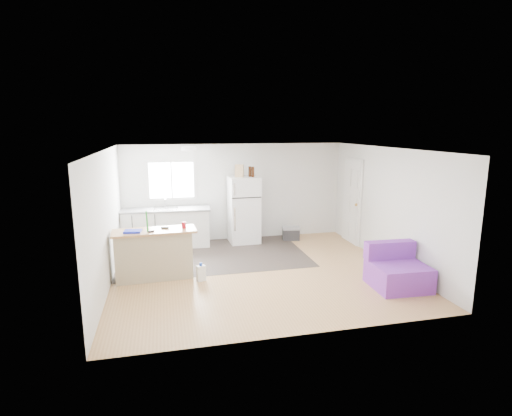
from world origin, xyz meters
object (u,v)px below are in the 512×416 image
(kitchen_cabinets, at_px, (167,227))
(bottle_right, at_px, (250,172))
(blue_tray, at_px, (133,231))
(peninsula, at_px, (154,254))
(cleaner_jug, at_px, (201,273))
(bottle_left, at_px, (253,172))
(purple_seat, at_px, (397,272))
(red_cup, at_px, (184,225))
(mop, at_px, (145,270))
(cardboard_box, at_px, (239,171))
(cooler, at_px, (291,233))
(refrigerator, at_px, (244,210))

(kitchen_cabinets, relative_size, bottle_right, 8.38)
(blue_tray, bearing_deg, peninsula, 12.10)
(peninsula, xyz_separation_m, cleaner_jug, (0.83, -0.34, -0.32))
(bottle_left, bearing_deg, purple_seat, -60.46)
(red_cup, distance_m, bottle_left, 2.70)
(kitchen_cabinets, xyz_separation_m, peninsula, (-0.25, -2.04, 0.00))
(kitchen_cabinets, xyz_separation_m, purple_seat, (3.96, -3.44, -0.19))
(kitchen_cabinets, bearing_deg, peninsula, -93.48)
(peninsula, xyz_separation_m, bottle_right, (2.27, 2.00, 1.28))
(red_cup, relative_size, blue_tray, 0.40)
(mop, relative_size, cardboard_box, 4.51)
(red_cup, xyz_separation_m, blue_tray, (-0.92, -0.09, -0.04))
(peninsula, distance_m, blue_tray, 0.60)
(peninsula, bearing_deg, cooler, 27.27)
(cooler, bearing_deg, cleaner_jug, -126.68)
(refrigerator, distance_m, mop, 3.19)
(red_cup, xyz_separation_m, bottle_left, (1.76, 1.90, 0.76))
(cleaner_jug, height_order, bottle_left, bottle_left)
(red_cup, bearing_deg, purple_seat, -21.24)
(kitchen_cabinets, bearing_deg, refrigerator, 2.47)
(cardboard_box, bearing_deg, cleaner_jug, -116.84)
(refrigerator, xyz_separation_m, bottle_left, (0.21, -0.09, 0.94))
(refrigerator, xyz_separation_m, mop, (-2.29, -2.15, -0.58))
(purple_seat, bearing_deg, cleaner_jug, 165.15)
(peninsula, xyz_separation_m, purple_seat, (4.21, -1.40, -0.19))
(blue_tray, relative_size, bottle_left, 1.20)
(peninsula, height_order, refrigerator, refrigerator)
(mop, distance_m, blue_tray, 0.74)
(kitchen_cabinets, distance_m, blue_tray, 2.25)
(cooler, bearing_deg, bottle_left, -169.36)
(bottle_right, bearing_deg, bottle_left, -55.42)
(bottle_left, bearing_deg, refrigerator, 157.45)
(red_cup, bearing_deg, cardboard_box, 53.78)
(cardboard_box, distance_m, bottle_left, 0.33)
(red_cup, relative_size, bottle_right, 0.48)
(kitchen_cabinets, xyz_separation_m, bottle_left, (2.08, -0.12, 1.28))
(purple_seat, distance_m, bottle_right, 4.18)
(cooler, height_order, bottle_left, bottle_left)
(refrigerator, distance_m, cleaner_jug, 2.75)
(refrigerator, relative_size, cooler, 3.37)
(bottle_left, bearing_deg, kitchen_cabinets, 176.65)
(cooler, height_order, cardboard_box, cardboard_box)
(mop, bearing_deg, purple_seat, -11.75)
(purple_seat, relative_size, cleaner_jug, 2.77)
(refrigerator, relative_size, bottle_left, 6.49)
(kitchen_cabinets, relative_size, mop, 1.55)
(purple_seat, xyz_separation_m, bottle_left, (-1.88, 3.32, 1.47))
(refrigerator, bearing_deg, cleaner_jug, -120.47)
(red_cup, bearing_deg, peninsula, -178.59)
(cleaner_jug, height_order, red_cup, red_cup)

